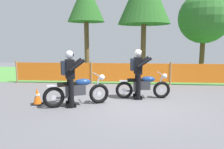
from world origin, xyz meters
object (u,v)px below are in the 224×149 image
at_px(motorcycle_trailing, 143,86).
at_px(rider_trailing, 138,71).
at_px(motorcycle_lead, 77,91).
at_px(rider_lead, 70,75).
at_px(traffic_cone, 37,96).

bearing_deg(motorcycle_trailing, rider_trailing, -179.49).
bearing_deg(motorcycle_lead, rider_lead, -179.49).
bearing_deg(motorcycle_lead, rider_trailing, 3.61).
distance_m(motorcycle_trailing, rider_trailing, 0.56).
relative_size(motorcycle_trailing, rider_trailing, 1.12).
distance_m(motorcycle_lead, rider_trailing, 2.15).
xyz_separation_m(motorcycle_trailing, rider_lead, (-2.27, -1.08, 0.52)).
bearing_deg(motorcycle_trailing, motorcycle_lead, -160.97).
xyz_separation_m(rider_lead, traffic_cone, (-1.08, 0.11, -0.69)).
bearing_deg(traffic_cone, motorcycle_trailing, 16.16).
bearing_deg(motorcycle_trailing, rider_lead, -161.08).
bearing_deg(traffic_cone, motorcycle_lead, -0.73).
distance_m(motorcycle_lead, rider_lead, 0.53).
height_order(motorcycle_trailing, traffic_cone, motorcycle_trailing).
height_order(motorcycle_lead, rider_trailing, rider_trailing).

